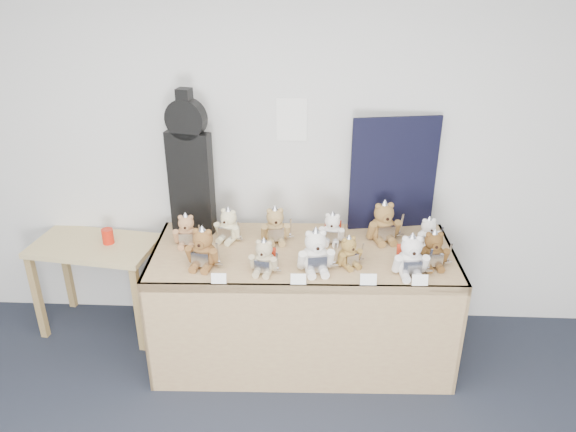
{
  "coord_description": "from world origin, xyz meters",
  "views": [
    {
      "loc": [
        0.46,
        -1.26,
        2.66
      ],
      "look_at": [
        0.31,
        1.89,
        1.14
      ],
      "focal_mm": 35.0,
      "sensor_mm": 36.0,
      "label": 1
    }
  ],
  "objects_px": {
    "side_table": "(96,258)",
    "teddy_front_far_left": "(203,249)",
    "teddy_back_left": "(229,226)",
    "teddy_front_end": "(433,251)",
    "display_table": "(303,281)",
    "teddy_back_centre_left": "(275,226)",
    "teddy_back_far_left": "(187,231)",
    "red_cup": "(108,236)",
    "teddy_back_right": "(384,223)",
    "teddy_front_right": "(349,253)",
    "teddy_front_centre": "(316,253)",
    "teddy_front_far_right": "(411,257)",
    "guitar_case": "(190,165)",
    "teddy_back_centre_right": "(332,229)",
    "teddy_back_end": "(428,233)",
    "teddy_front_left": "(264,258)"
  },
  "relations": [
    {
      "from": "display_table",
      "to": "side_table",
      "type": "relative_size",
      "value": 2.18
    },
    {
      "from": "red_cup",
      "to": "teddy_front_end",
      "type": "relative_size",
      "value": 0.41
    },
    {
      "from": "teddy_front_far_left",
      "to": "teddy_back_left",
      "type": "relative_size",
      "value": 1.14
    },
    {
      "from": "red_cup",
      "to": "teddy_back_far_left",
      "type": "bearing_deg",
      "value": -16.75
    },
    {
      "from": "teddy_front_far_right",
      "to": "teddy_front_far_left",
      "type": "bearing_deg",
      "value": 174.14
    },
    {
      "from": "teddy_front_far_left",
      "to": "teddy_front_far_right",
      "type": "distance_m",
      "value": 1.28
    },
    {
      "from": "teddy_front_far_left",
      "to": "teddy_front_right",
      "type": "xyz_separation_m",
      "value": [
        0.91,
        0.05,
        -0.03
      ]
    },
    {
      "from": "teddy_front_right",
      "to": "teddy_back_end",
      "type": "height_order",
      "value": "teddy_back_end"
    },
    {
      "from": "teddy_back_centre_right",
      "to": "teddy_back_end",
      "type": "distance_m",
      "value": 0.64
    },
    {
      "from": "side_table",
      "to": "teddy_front_far_left",
      "type": "relative_size",
      "value": 3.14
    },
    {
      "from": "teddy_back_right",
      "to": "teddy_back_centre_left",
      "type": "bearing_deg",
      "value": 170.82
    },
    {
      "from": "teddy_back_centre_right",
      "to": "teddy_front_right",
      "type": "bearing_deg",
      "value": -65.33
    },
    {
      "from": "teddy_front_end",
      "to": "teddy_back_end",
      "type": "height_order",
      "value": "teddy_front_end"
    },
    {
      "from": "teddy_back_centre_left",
      "to": "teddy_back_centre_right",
      "type": "distance_m",
      "value": 0.39
    },
    {
      "from": "guitar_case",
      "to": "red_cup",
      "type": "xyz_separation_m",
      "value": [
        -0.63,
        -0.02,
        -0.55
      ]
    },
    {
      "from": "red_cup",
      "to": "teddy_front_left",
      "type": "relative_size",
      "value": 0.44
    },
    {
      "from": "guitar_case",
      "to": "red_cup",
      "type": "bearing_deg",
      "value": -164.69
    },
    {
      "from": "teddy_front_far_left",
      "to": "teddy_back_end",
      "type": "bearing_deg",
      "value": 22.37
    },
    {
      "from": "side_table",
      "to": "teddy_front_far_left",
      "type": "bearing_deg",
      "value": -18.76
    },
    {
      "from": "red_cup",
      "to": "teddy_front_right",
      "type": "bearing_deg",
      "value": -13.72
    },
    {
      "from": "display_table",
      "to": "teddy_front_far_left",
      "type": "xyz_separation_m",
      "value": [
        -0.62,
        -0.13,
        0.3
      ]
    },
    {
      "from": "teddy_front_far_right",
      "to": "teddy_back_right",
      "type": "bearing_deg",
      "value": 100.75
    },
    {
      "from": "display_table",
      "to": "side_table",
      "type": "bearing_deg",
      "value": 166.31
    },
    {
      "from": "teddy_front_left",
      "to": "teddy_front_centre",
      "type": "relative_size",
      "value": 0.79
    },
    {
      "from": "red_cup",
      "to": "teddy_back_right",
      "type": "relative_size",
      "value": 0.35
    },
    {
      "from": "teddy_back_left",
      "to": "side_table",
      "type": "bearing_deg",
      "value": -165.5
    },
    {
      "from": "display_table",
      "to": "red_cup",
      "type": "bearing_deg",
      "value": 164.93
    },
    {
      "from": "teddy_back_far_left",
      "to": "teddy_front_end",
      "type": "bearing_deg",
      "value": -12.17
    },
    {
      "from": "guitar_case",
      "to": "teddy_back_far_left",
      "type": "distance_m",
      "value": 0.45
    },
    {
      "from": "teddy_back_right",
      "to": "teddy_back_far_left",
      "type": "relative_size",
      "value": 1.27
    },
    {
      "from": "display_table",
      "to": "teddy_back_left",
      "type": "bearing_deg",
      "value": 154.53
    },
    {
      "from": "teddy_front_left",
      "to": "teddy_back_far_left",
      "type": "height_order",
      "value": "teddy_front_left"
    },
    {
      "from": "teddy_front_centre",
      "to": "teddy_back_centre_left",
      "type": "xyz_separation_m",
      "value": [
        -0.27,
        0.38,
        -0.02
      ]
    },
    {
      "from": "teddy_front_right",
      "to": "teddy_front_far_right",
      "type": "distance_m",
      "value": 0.38
    },
    {
      "from": "teddy_front_end",
      "to": "display_table",
      "type": "bearing_deg",
      "value": 170.83
    },
    {
      "from": "teddy_front_right",
      "to": "teddy_back_centre_left",
      "type": "xyz_separation_m",
      "value": [
        -0.48,
        0.31,
        0.02
      ]
    },
    {
      "from": "teddy_back_centre_left",
      "to": "teddy_back_far_left",
      "type": "relative_size",
      "value": 1.12
    },
    {
      "from": "guitar_case",
      "to": "teddy_front_left",
      "type": "relative_size",
      "value": 4.04
    },
    {
      "from": "teddy_front_far_left",
      "to": "teddy_back_right",
      "type": "relative_size",
      "value": 0.94
    },
    {
      "from": "red_cup",
      "to": "teddy_back_far_left",
      "type": "xyz_separation_m",
      "value": [
        0.62,
        -0.19,
        0.15
      ]
    },
    {
      "from": "teddy_back_centre_right",
      "to": "teddy_back_centre_left",
      "type": "bearing_deg",
      "value": -172.64
    },
    {
      "from": "teddy_front_centre",
      "to": "teddy_back_centre_right",
      "type": "distance_m",
      "value": 0.4
    },
    {
      "from": "display_table",
      "to": "teddy_front_end",
      "type": "distance_m",
      "value": 0.86
    },
    {
      "from": "teddy_front_left",
      "to": "teddy_front_far_right",
      "type": "height_order",
      "value": "teddy_front_far_right"
    },
    {
      "from": "guitar_case",
      "to": "teddy_back_end",
      "type": "xyz_separation_m",
      "value": [
        1.61,
        -0.15,
        -0.4
      ]
    },
    {
      "from": "teddy_front_far_right",
      "to": "teddy_back_right",
      "type": "xyz_separation_m",
      "value": [
        -0.12,
        0.44,
        0.01
      ]
    },
    {
      "from": "teddy_front_centre",
      "to": "teddy_back_right",
      "type": "height_order",
      "value": "same"
    },
    {
      "from": "teddy_front_end",
      "to": "teddy_back_far_left",
      "type": "bearing_deg",
      "value": 167.69
    },
    {
      "from": "guitar_case",
      "to": "teddy_back_right",
      "type": "relative_size",
      "value": 3.2
    },
    {
      "from": "teddy_front_centre",
      "to": "teddy_front_far_right",
      "type": "relative_size",
      "value": 1.05
    }
  ]
}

